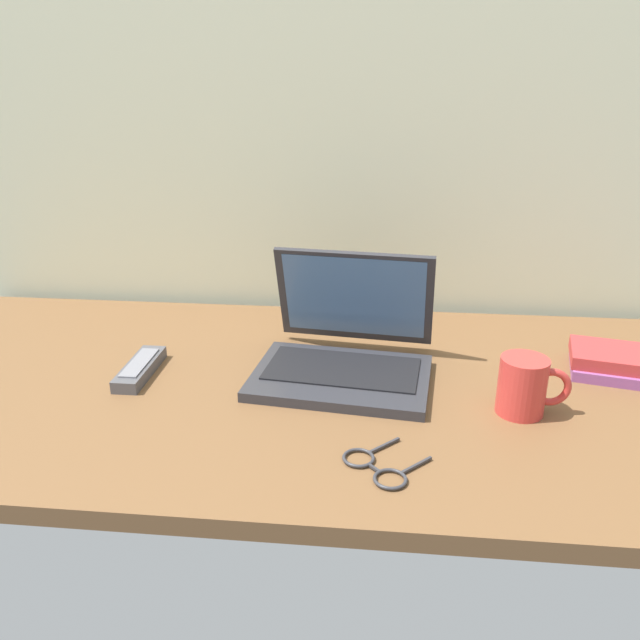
{
  "coord_description": "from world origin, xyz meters",
  "views": [
    {
      "loc": [
        0.14,
        -0.99,
        0.54
      ],
      "look_at": [
        0.04,
        0.0,
        0.15
      ],
      "focal_mm": 35.22,
      "sensor_mm": 36.0,
      "label": 1
    }
  ],
  "objects_px": {
    "laptop": "(346,348)",
    "coffee_mug": "(524,385)",
    "remote_control_near": "(141,367)",
    "eyeglasses": "(376,467)",
    "book_stack": "(623,363)"
  },
  "relations": [
    {
      "from": "coffee_mug",
      "to": "remote_control_near",
      "type": "relative_size",
      "value": 0.72
    },
    {
      "from": "book_stack",
      "to": "laptop",
      "type": "bearing_deg",
      "value": -175.61
    },
    {
      "from": "laptop",
      "to": "remote_control_near",
      "type": "distance_m",
      "value": 0.38
    },
    {
      "from": "remote_control_near",
      "to": "book_stack",
      "type": "relative_size",
      "value": 0.79
    },
    {
      "from": "laptop",
      "to": "coffee_mug",
      "type": "height_order",
      "value": "laptop"
    },
    {
      "from": "coffee_mug",
      "to": "book_stack",
      "type": "height_order",
      "value": "coffee_mug"
    },
    {
      "from": "coffee_mug",
      "to": "remote_control_near",
      "type": "distance_m",
      "value": 0.67
    },
    {
      "from": "eyeglasses",
      "to": "remote_control_near",
      "type": "bearing_deg",
      "value": 149.19
    },
    {
      "from": "remote_control_near",
      "to": "eyeglasses",
      "type": "relative_size",
      "value": 1.17
    },
    {
      "from": "coffee_mug",
      "to": "remote_control_near",
      "type": "xyz_separation_m",
      "value": [
        -0.67,
        0.08,
        -0.04
      ]
    },
    {
      "from": "laptop",
      "to": "book_stack",
      "type": "height_order",
      "value": "laptop"
    },
    {
      "from": "laptop",
      "to": "eyeglasses",
      "type": "relative_size",
      "value": 2.44
    },
    {
      "from": "remote_control_near",
      "to": "eyeglasses",
      "type": "bearing_deg",
      "value": -30.81
    },
    {
      "from": "coffee_mug",
      "to": "remote_control_near",
      "type": "bearing_deg",
      "value": 173.49
    },
    {
      "from": "laptop",
      "to": "coffee_mug",
      "type": "bearing_deg",
      "value": -22.99
    }
  ]
}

